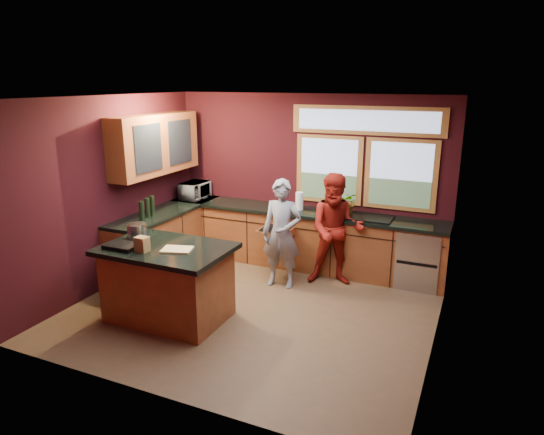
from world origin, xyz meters
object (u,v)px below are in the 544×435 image
Objects in this scene: island at (168,282)px; cutting_board at (177,249)px; person_red at (336,230)px; stock_pot at (137,231)px; person_grey at (282,234)px.

cutting_board is at bearing -14.04° from island.
island is at bearing 165.96° from cutting_board.
island is 4.43× the size of cutting_board.
island is 2.49m from person_red.
stock_pot reaches higher than island.
cutting_board is at bearing -141.50° from person_red.
person_red is at bearing 24.81° from person_grey.
person_red reaches higher than person_grey.
stock_pot is at bearing 164.74° from island.
island is 0.52m from cutting_board.
person_grey is 4.50× the size of cutting_board.
person_red reaches higher than stock_pot.
cutting_board is (-0.70, -1.55, 0.17)m from person_grey.
cutting_board is 1.46× the size of stock_pot.
person_red reaches higher than island.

